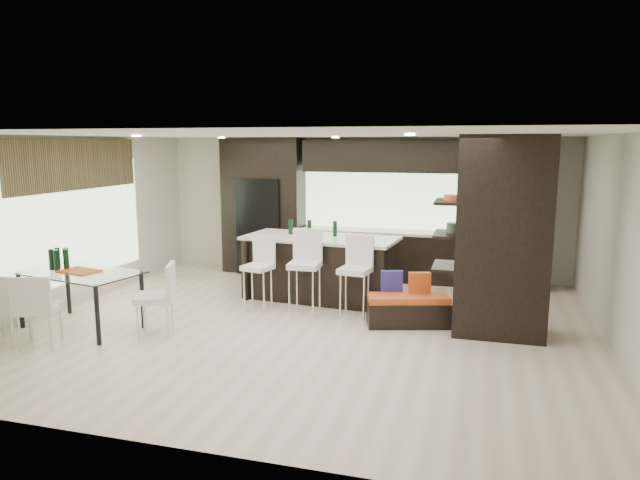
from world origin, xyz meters
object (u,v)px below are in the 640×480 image
(stool_right, at_px, (355,285))
(chair_end, at_px, (155,303))
(stool_left, at_px, (258,280))
(chair_far, at_px, (6,311))
(chair_near, at_px, (39,313))
(stool_mid, at_px, (305,280))
(kitchen_island, at_px, (320,268))
(bench, at_px, (408,310))
(dining_table, at_px, (81,300))
(floor_vase, at_px, (470,294))

(stool_right, xyz_separation_m, chair_end, (-2.42, -1.55, -0.04))
(stool_left, distance_m, chair_far, 3.48)
(stool_left, bearing_deg, chair_near, -117.05)
(chair_far, bearing_deg, stool_mid, 24.47)
(stool_left, bearing_deg, stool_mid, 11.65)
(kitchen_island, xyz_separation_m, stool_mid, (0.00, -0.88, -0.01))
(chair_near, distance_m, chair_end, 1.42)
(chair_near, xyz_separation_m, chair_far, (-0.53, 0.01, -0.01))
(kitchen_island, xyz_separation_m, stool_right, (0.78, -0.86, -0.04))
(stool_left, xyz_separation_m, stool_right, (1.56, -0.02, 0.03))
(kitchen_island, bearing_deg, bench, -27.90)
(chair_end, bearing_deg, kitchen_island, -55.23)
(dining_table, relative_size, chair_near, 1.89)
(stool_right, height_order, floor_vase, floor_vase)
(stool_mid, height_order, chair_near, stool_mid)
(chair_far, bearing_deg, dining_table, 45.82)
(chair_near, height_order, chair_far, chair_near)
(dining_table, distance_m, chair_end, 1.17)
(chair_near, bearing_deg, chair_end, 12.59)
(stool_left, xyz_separation_m, chair_far, (-2.56, -2.36, -0.02))
(kitchen_island, relative_size, stool_mid, 2.44)
(stool_mid, distance_m, chair_near, 3.66)
(stool_mid, distance_m, dining_table, 3.21)
(stool_mid, relative_size, dining_table, 0.62)
(kitchen_island, distance_m, chair_end, 2.93)
(stool_right, relative_size, floor_vase, 0.85)
(stool_mid, relative_size, chair_far, 1.20)
(kitchen_island, distance_m, dining_table, 3.71)
(dining_table, xyz_separation_m, chair_end, (1.17, 0.00, 0.05))
(dining_table, xyz_separation_m, chair_near, (0.00, -0.80, 0.04))
(chair_far, distance_m, chair_end, 1.88)
(kitchen_island, xyz_separation_m, floor_vase, (2.46, -1.24, 0.05))
(kitchen_island, xyz_separation_m, bench, (1.61, -1.06, -0.31))
(dining_table, relative_size, chair_end, 1.85)
(stool_mid, relative_size, chair_end, 1.14)
(kitchen_island, height_order, floor_vase, floor_vase)
(stool_left, distance_m, bench, 2.41)
(stool_left, distance_m, chair_near, 3.12)
(chair_near, distance_m, chair_far, 0.53)
(bench, relative_size, dining_table, 0.69)
(dining_table, bearing_deg, kitchen_island, 52.30)
(stool_left, xyz_separation_m, chair_near, (-2.04, -2.37, -0.01))
(floor_vase, distance_m, chair_end, 4.27)
(stool_right, bearing_deg, bench, -5.38)
(bench, bearing_deg, floor_vase, -28.54)
(stool_right, bearing_deg, kitchen_island, 140.10)
(stool_left, relative_size, dining_table, 0.54)
(bench, xyz_separation_m, floor_vase, (0.85, -0.18, 0.36))
(kitchen_island, relative_size, chair_far, 2.93)
(kitchen_island, height_order, stool_mid, kitchen_island)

